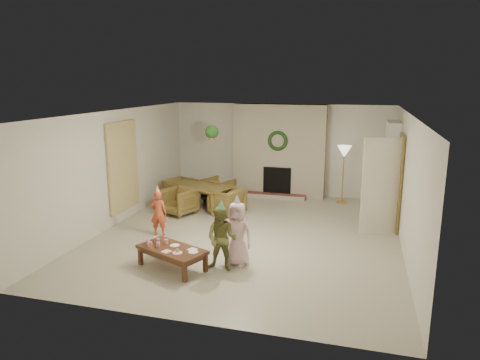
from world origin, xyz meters
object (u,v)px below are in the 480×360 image
(dining_chair_right, at_px, (227,201))
(dining_chair_near, at_px, (179,201))
(dining_chair_left, at_px, (180,191))
(child_red, at_px, (158,213))
(coffee_table_top, at_px, (172,249))
(dining_table, at_px, (200,196))
(child_plaid, at_px, (222,239))
(dining_chair_far, at_px, (219,190))
(child_pink, at_px, (237,234))

(dining_chair_right, bearing_deg, dining_chair_near, -51.34)
(dining_chair_near, distance_m, dining_chair_left, 1.01)
(child_red, bearing_deg, coffee_table_top, 113.34)
(dining_table, relative_size, child_plaid, 1.49)
(dining_table, height_order, dining_chair_far, dining_chair_far)
(dining_table, relative_size, child_red, 1.75)
(dining_chair_right, height_order, child_pink, child_pink)
(child_plaid, relative_size, child_pink, 0.98)
(dining_table, relative_size, dining_chair_left, 2.34)
(dining_chair_left, height_order, dining_chair_right, same)
(dining_chair_near, relative_size, dining_chair_left, 1.00)
(dining_chair_far, height_order, dining_chair_left, same)
(child_red, distance_m, child_pink, 2.19)
(dining_chair_near, height_order, child_plaid, child_plaid)
(coffee_table_top, height_order, child_red, child_red)
(dining_table, relative_size, dining_chair_right, 2.34)
(dining_table, distance_m, dining_chair_far, 0.72)
(coffee_table_top, height_order, child_pink, child_pink)
(dining_chair_left, relative_size, coffee_table_top, 0.59)
(dining_chair_left, xyz_separation_m, dining_chair_right, (1.48, -0.64, 0.00))
(dining_chair_near, bearing_deg, child_plaid, -31.10)
(dining_chair_left, bearing_deg, child_plaid, -124.31)
(coffee_table_top, bearing_deg, dining_chair_near, 133.95)
(child_red, xyz_separation_m, child_plaid, (1.77, -1.28, 0.08))
(dining_table, relative_size, child_pink, 1.46)
(coffee_table_top, xyz_separation_m, child_pink, (1.01, 0.46, 0.22))
(dining_chair_far, distance_m, coffee_table_top, 4.25)
(dining_chair_right, xyz_separation_m, child_pink, (1.02, -2.74, 0.24))
(child_red, bearing_deg, dining_chair_far, -107.81)
(dining_chair_far, relative_size, dining_chair_right, 1.00)
(dining_chair_left, relative_size, child_pink, 0.62)
(child_plaid, height_order, child_pink, child_pink)
(dining_table, xyz_separation_m, child_plaid, (1.66, -3.39, 0.26))
(dining_chair_near, relative_size, dining_chair_far, 1.00)
(dining_chair_left, bearing_deg, coffee_table_top, -135.36)
(child_red, height_order, child_plaid, child_plaid)
(coffee_table_top, bearing_deg, child_pink, 47.25)
(dining_chair_right, distance_m, child_plaid, 3.16)
(dining_chair_near, height_order, dining_chair_far, same)
(dining_table, bearing_deg, dining_chair_right, 0.00)
(dining_chair_left, bearing_deg, dining_chair_near, -135.00)
(dining_table, distance_m, dining_chair_right, 0.90)
(dining_table, distance_m, child_plaid, 3.79)
(dining_table, xyz_separation_m, child_red, (-0.11, -2.11, 0.18))
(dining_table, bearing_deg, coffee_table_top, -53.37)
(dining_table, xyz_separation_m, dining_chair_right, (0.82, -0.36, 0.03))
(dining_chair_far, height_order, child_pink, child_pink)
(dining_chair_far, xyz_separation_m, child_pink, (1.56, -3.75, 0.24))
(child_pink, bearing_deg, dining_chair_right, 119.50)
(dining_chair_left, xyz_separation_m, coffee_table_top, (1.49, -3.84, 0.02))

